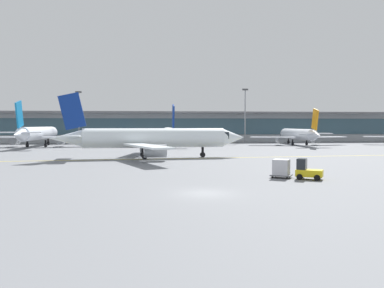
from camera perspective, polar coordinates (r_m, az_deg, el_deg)
ground_plane at (r=31.84m, az=1.84°, el=-7.23°), size 400.00×400.00×0.00m
taxiway_centreline_stripe at (r=63.20m, az=-5.44°, el=-2.19°), size 109.63×9.72×0.01m
terminal_concourse at (r=125.42m, az=-3.93°, el=2.58°), size 215.57×11.00×9.60m
gate_airplane_1 at (r=104.54m, az=-21.63°, el=1.41°), size 30.44×32.66×10.84m
gate_airplane_2 at (r=103.52m, az=-3.27°, el=1.51°), size 29.11×31.25×10.37m
gate_airplane_3 at (r=109.39m, az=15.28°, el=1.36°), size 26.78×28.71×9.53m
taxiing_regional_jet at (r=64.96m, az=-5.84°, el=0.79°), size 32.49×30.10×10.76m
baggage_tug at (r=41.31m, az=16.52°, el=-3.76°), size 2.95×2.57×2.10m
cargo_dolly_lead at (r=41.74m, az=12.95°, el=-3.42°), size 2.62×2.45×1.94m
apron_light_mast_1 at (r=120.21m, az=-16.27°, el=4.12°), size 1.80×0.36×15.41m
apron_light_mast_2 at (r=120.17m, az=7.79°, el=4.46°), size 1.80×0.36×16.48m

